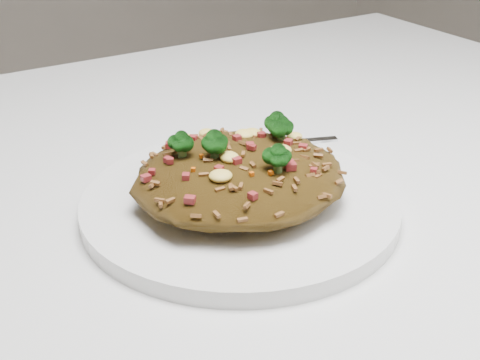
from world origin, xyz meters
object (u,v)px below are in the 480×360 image
Objects in this scene: fried_rice at (240,168)px; fork at (262,145)px; dining_table at (174,277)px; plate at (240,204)px.

fork is (0.07, 0.07, -0.02)m from fried_rice.
fork is at bearing 46.29° from fried_rice.
fork reaches higher than dining_table.
dining_table is at bearing 117.84° from plate.
fried_rice reaches higher than fork.
plate reaches higher than dining_table.
fried_rice reaches higher than dining_table.
dining_table is 0.15m from fork.
fried_rice is (0.00, 0.00, 0.03)m from plate.
plate is (0.03, -0.06, 0.10)m from dining_table.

